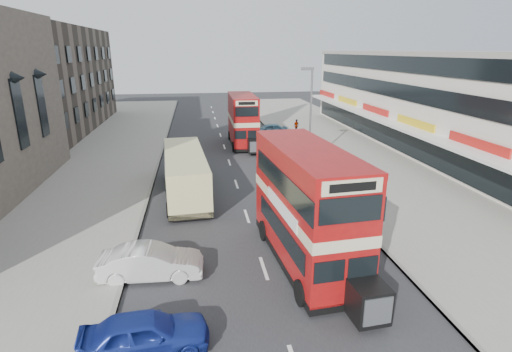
{
  "coord_description": "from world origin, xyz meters",
  "views": [
    {
      "loc": [
        -2.74,
        -13.76,
        9.43
      ],
      "look_at": [
        0.19,
        5.58,
        3.25
      ],
      "focal_mm": 28.09,
      "sensor_mm": 36.0,
      "label": 1
    }
  ],
  "objects_px": {
    "street_lamp": "(310,109)",
    "car_left_near": "(145,333)",
    "coach": "(185,172)",
    "car_right_c": "(269,130)",
    "pedestrian_far": "(296,126)",
    "car_left_front": "(151,262)",
    "pedestrian_near": "(337,165)",
    "car_right_a": "(306,171)",
    "car_right_b": "(283,145)",
    "bus_main": "(307,207)",
    "cyclist": "(277,152)",
    "bus_second": "(243,120)"
  },
  "relations": [
    {
      "from": "bus_second",
      "to": "cyclist",
      "type": "bearing_deg",
      "value": 109.25
    },
    {
      "from": "street_lamp",
      "to": "bus_main",
      "type": "relative_size",
      "value": 0.84
    },
    {
      "from": "coach",
      "to": "pedestrian_far",
      "type": "height_order",
      "value": "coach"
    },
    {
      "from": "pedestrian_far",
      "to": "coach",
      "type": "bearing_deg",
      "value": -157.06
    },
    {
      "from": "street_lamp",
      "to": "pedestrian_far",
      "type": "height_order",
      "value": "street_lamp"
    },
    {
      "from": "coach",
      "to": "car_right_a",
      "type": "height_order",
      "value": "coach"
    },
    {
      "from": "car_left_near",
      "to": "pedestrian_far",
      "type": "bearing_deg",
      "value": -27.31
    },
    {
      "from": "street_lamp",
      "to": "bus_second",
      "type": "xyz_separation_m",
      "value": [
        -4.52,
        8.64,
        -2.18
      ]
    },
    {
      "from": "car_right_c",
      "to": "coach",
      "type": "bearing_deg",
      "value": -28.58
    },
    {
      "from": "car_right_c",
      "to": "car_left_front",
      "type": "bearing_deg",
      "value": -22.0
    },
    {
      "from": "cyclist",
      "to": "car_right_a",
      "type": "bearing_deg",
      "value": -82.39
    },
    {
      "from": "street_lamp",
      "to": "car_right_c",
      "type": "xyz_separation_m",
      "value": [
        -1.02,
        12.66,
        -4.08
      ]
    },
    {
      "from": "car_right_c",
      "to": "street_lamp",
      "type": "bearing_deg",
      "value": 2.61
    },
    {
      "from": "pedestrian_far",
      "to": "cyclist",
      "type": "xyz_separation_m",
      "value": [
        -4.61,
        -11.59,
        -0.15
      ]
    },
    {
      "from": "bus_second",
      "to": "coach",
      "type": "bearing_deg",
      "value": 69.21
    },
    {
      "from": "coach",
      "to": "car_right_c",
      "type": "height_order",
      "value": "coach"
    },
    {
      "from": "bus_main",
      "to": "coach",
      "type": "relative_size",
      "value": 0.94
    },
    {
      "from": "car_right_a",
      "to": "car_right_b",
      "type": "bearing_deg",
      "value": -174.08
    },
    {
      "from": "pedestrian_far",
      "to": "car_right_c",
      "type": "bearing_deg",
      "value": 159.53
    },
    {
      "from": "car_left_near",
      "to": "cyclist",
      "type": "height_order",
      "value": "cyclist"
    },
    {
      "from": "pedestrian_near",
      "to": "street_lamp",
      "type": "bearing_deg",
      "value": -105.2
    },
    {
      "from": "street_lamp",
      "to": "car_right_b",
      "type": "height_order",
      "value": "street_lamp"
    },
    {
      "from": "car_left_front",
      "to": "pedestrian_near",
      "type": "bearing_deg",
      "value": -43.25
    },
    {
      "from": "car_left_near",
      "to": "car_right_b",
      "type": "relative_size",
      "value": 0.86
    },
    {
      "from": "car_left_front",
      "to": "car_right_c",
      "type": "xyz_separation_m",
      "value": [
        10.42,
        28.66,
        -0.02
      ]
    },
    {
      "from": "coach",
      "to": "car_left_front",
      "type": "xyz_separation_m",
      "value": [
        -1.32,
        -10.46,
        -0.86
      ]
    },
    {
      "from": "bus_main",
      "to": "car_right_a",
      "type": "bearing_deg",
      "value": -110.3
    },
    {
      "from": "car_left_front",
      "to": "car_right_c",
      "type": "height_order",
      "value": "car_left_front"
    },
    {
      "from": "coach",
      "to": "car_right_c",
      "type": "relative_size",
      "value": 2.47
    },
    {
      "from": "car_right_b",
      "to": "car_right_c",
      "type": "xyz_separation_m",
      "value": [
        -0.01,
        7.44,
        0.04
      ]
    },
    {
      "from": "car_left_front",
      "to": "pedestrian_far",
      "type": "bearing_deg",
      "value": -22.19
    },
    {
      "from": "car_left_near",
      "to": "car_left_front",
      "type": "height_order",
      "value": "car_left_front"
    },
    {
      "from": "coach",
      "to": "pedestrian_near",
      "type": "relative_size",
      "value": 5.45
    },
    {
      "from": "coach",
      "to": "car_left_front",
      "type": "distance_m",
      "value": 10.58
    },
    {
      "from": "car_right_a",
      "to": "pedestrian_near",
      "type": "relative_size",
      "value": 2.68
    },
    {
      "from": "car_right_c",
      "to": "car_right_a",
      "type": "bearing_deg",
      "value": -2.69
    },
    {
      "from": "bus_second",
      "to": "coach",
      "type": "height_order",
      "value": "bus_second"
    },
    {
      "from": "coach",
      "to": "car_left_near",
      "type": "distance_m",
      "value": 15.1
    },
    {
      "from": "pedestrian_far",
      "to": "cyclist",
      "type": "relative_size",
      "value": 0.67
    },
    {
      "from": "street_lamp",
      "to": "pedestrian_near",
      "type": "xyz_separation_m",
      "value": [
        1.1,
        -3.95,
        -3.69
      ]
    },
    {
      "from": "car_left_near",
      "to": "coach",
      "type": "bearing_deg",
      "value": -9.68
    },
    {
      "from": "pedestrian_near",
      "to": "cyclist",
      "type": "relative_size",
      "value": 0.82
    },
    {
      "from": "car_left_near",
      "to": "car_left_front",
      "type": "xyz_separation_m",
      "value": [
        -0.25,
        4.57,
        0.02
      ]
    },
    {
      "from": "pedestrian_far",
      "to": "bus_second",
      "type": "bearing_deg",
      "value": -178.75
    },
    {
      "from": "car_right_b",
      "to": "car_left_near",
      "type": "bearing_deg",
      "value": -21.87
    },
    {
      "from": "street_lamp",
      "to": "car_left_near",
      "type": "bearing_deg",
      "value": -118.56
    },
    {
      "from": "cyclist",
      "to": "car_right_b",
      "type": "bearing_deg",
      "value": 66.98
    },
    {
      "from": "coach",
      "to": "pedestrian_far",
      "type": "distance_m",
      "value": 22.74
    },
    {
      "from": "bus_main",
      "to": "cyclist",
      "type": "xyz_separation_m",
      "value": [
        2.29,
        17.6,
        -2.0
      ]
    },
    {
      "from": "bus_second",
      "to": "coach",
      "type": "xyz_separation_m",
      "value": [
        -5.61,
        -14.18,
        -1.02
      ]
    }
  ]
}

